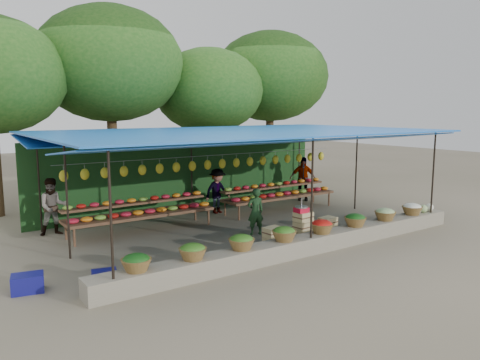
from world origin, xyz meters
TOP-DOWN VIEW (x-y plane):
  - ground at (0.00, 0.00)m, footprint 60.00×60.00m
  - stone_curb at (0.00, -2.75)m, footprint 10.60×0.55m
  - stall_canopy at (0.00, 0.07)m, footprint 10.80×6.60m
  - produce_baskets at (-0.10, -2.75)m, footprint 8.98×0.58m
  - netting_backdrop at (0.00, 3.15)m, footprint 10.60×0.06m
  - tree_row at (0.50, 6.09)m, footprint 16.51×5.50m
  - fruit_table_left at (-2.49, 1.35)m, footprint 4.21×0.95m
  - fruit_table_right at (2.51, 1.35)m, footprint 4.21×0.95m
  - crate_counter at (0.59, -1.95)m, footprint 2.38×0.38m
  - weighing_scale at (0.55, -1.95)m, footprint 0.34×0.34m
  - vendor_seated at (-0.04, -0.75)m, footprint 0.53×0.41m
  - customer_left at (-4.58, 2.35)m, footprint 0.82×0.67m
  - customer_mid at (0.55, 2.16)m, footprint 1.00×0.63m
  - customer_right at (4.36, 2.20)m, footprint 1.01×0.92m
  - blue_crate_front at (-6.00, -1.60)m, footprint 0.64×0.52m
  - blue_crate_back at (-4.68, -2.04)m, footprint 0.54×0.43m

SIDE VIEW (x-z plane):
  - ground at x=0.00m, z-range 0.00..0.00m
  - blue_crate_back at x=-4.68m, z-range 0.00..0.28m
  - blue_crate_front at x=-6.00m, z-range 0.00..0.34m
  - stone_curb at x=0.00m, z-range 0.00..0.40m
  - crate_counter at x=0.59m, z-range -0.07..0.70m
  - produce_baskets at x=-0.10m, z-range 0.40..0.73m
  - fruit_table_left at x=-2.49m, z-range 0.14..1.07m
  - fruit_table_right at x=2.51m, z-range 0.14..1.07m
  - vendor_seated at x=-0.04m, z-range 0.00..1.29m
  - customer_mid at x=0.55m, z-range 0.00..1.48m
  - customer_left at x=-4.58m, z-range 0.00..1.58m
  - customer_right at x=4.36m, z-range 0.00..1.65m
  - weighing_scale at x=0.55m, z-range 0.67..1.04m
  - netting_backdrop at x=0.00m, z-range 0.00..2.50m
  - stall_canopy at x=0.00m, z-range 1.27..4.09m
  - tree_row at x=0.50m, z-range 1.14..8.26m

